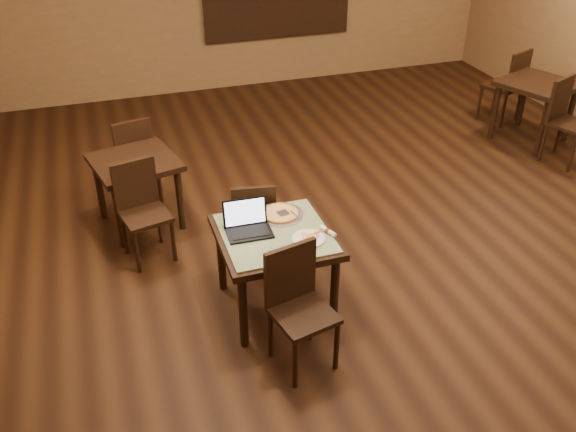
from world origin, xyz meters
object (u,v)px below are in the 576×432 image
object	(u,v)px
other_table_a_chair_far	(509,82)
other_table_b	(136,171)
chair_main_near	(297,300)
other_table_b_chair_far	(133,154)
other_table_a	(537,92)
other_table_b_chair_near	(141,205)
pizza_pan	(280,214)
other_table_a_chair_near	(565,116)
chair_main_far	(254,220)
tiled_table	(275,243)
laptop	(247,223)

from	to	relation	value
other_table_a_chair_far	other_table_b	world-z (taller)	other_table_a_chair_far
chair_main_near	other_table_b_chair_far	size ratio (longest dim) A/B	1.02
other_table_a	other_table_b	world-z (taller)	other_table_a
other_table_b_chair_near	other_table_b_chair_far	size ratio (longest dim) A/B	1.00
pizza_pan	other_table_a_chair_near	xyz separation A→B (m)	(4.05, 1.35, -0.18)
chair_main_near	pizza_pan	bearing A→B (deg)	68.17
other_table_b_chair_near	chair_main_far	bearing A→B (deg)	-42.50
tiled_table	chair_main_far	distance (m)	0.64
chair_main_far	pizza_pan	world-z (taller)	chair_main_far
other_table_a_chair_near	other_table_a_chair_far	bearing A→B (deg)	64.48
chair_main_near	other_table_b_chair_near	world-z (taller)	chair_main_near
chair_main_far	other_table_a_chair_near	bearing A→B (deg)	-157.26
other_table_b	other_table_b_chair_far	world-z (taller)	other_table_b_chair_far
tiled_table	other_table_b_chair_far	xyz separation A→B (m)	(-0.92, 2.27, -0.12)
other_table_b_chair_far	chair_main_far	bearing A→B (deg)	105.53
other_table_b	chair_main_far	bearing A→B (deg)	-62.92
laptop	other_table_a_chair_near	size ratio (longest dim) A/B	0.36
laptop	other_table_b	distance (m)	1.78
chair_main_far	pizza_pan	size ratio (longest dim) A/B	2.30
chair_main_near	pizza_pan	xyz separation A→B (m)	(0.14, 0.86, 0.21)
other_table_a_chair_near	other_table_b_chair_far	size ratio (longest dim) A/B	1.08
other_table_b_chair_near	tiled_table	bearing A→B (deg)	-63.50
other_table_a	other_table_a_chair_far	xyz separation A→B (m)	(0.03, 0.61, -0.08)
other_table_b_chair_far	other_table_a_chair_near	bearing A→B (deg)	159.19
chair_main_far	laptop	xyz separation A→B (m)	(-0.19, -0.51, 0.32)
other_table_a	other_table_b	xyz separation A→B (m)	(-5.14, -0.48, -0.05)
laptop	other_table_b_chair_far	size ratio (longest dim) A/B	0.38
pizza_pan	other_table_a	world-z (taller)	other_table_a
other_table_a_chair_far	other_table_b_chair_near	world-z (taller)	other_table_a_chair_far
other_table_b_chair_near	other_table_b_chair_far	world-z (taller)	same
chair_main_near	tiled_table	bearing A→B (deg)	75.63
pizza_pan	other_table_a_chair_near	distance (m)	4.27
laptop	other_table_a	xyz separation A→B (m)	(4.41, 2.09, -0.16)
other_table_a_chair_far	other_table_b_chair_near	bearing A→B (deg)	-4.64
chair_main_far	other_table_a_chair_far	world-z (taller)	other_table_a_chair_far
pizza_pan	other_table_b_chair_far	distance (m)	2.29
chair_main_near	other_table_a_chair_near	bearing A→B (deg)	15.11
chair_main_near	other_table_a	distance (m)	5.08
laptop	other_table_a_chair_far	xyz separation A→B (m)	(4.44, 2.70, -0.24)
other_table_a_chair_far	other_table_a	bearing A→B (deg)	64.48
other_table_b_chair_near	laptop	bearing A→B (deg)	-67.30
laptop	pizza_pan	distance (m)	0.35
chair_main_near	other_table_b_chair_near	bearing A→B (deg)	105.27
other_table_a_chair_near	other_table_b_chair_far	distance (m)	5.13
other_table_a	other_table_b_chair_far	size ratio (longest dim) A/B	1.16
other_table_b_chair_near	other_table_b_chair_far	bearing A→B (deg)	74.89
chair_main_far	pizza_pan	distance (m)	0.48
other_table_a	other_table_b_chair_far	bearing A→B (deg)	156.86
chair_main_far	other_table_b_chair_far	bearing A→B (deg)	-51.56
laptop	other_table_a_chair_far	size ratio (longest dim) A/B	0.36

